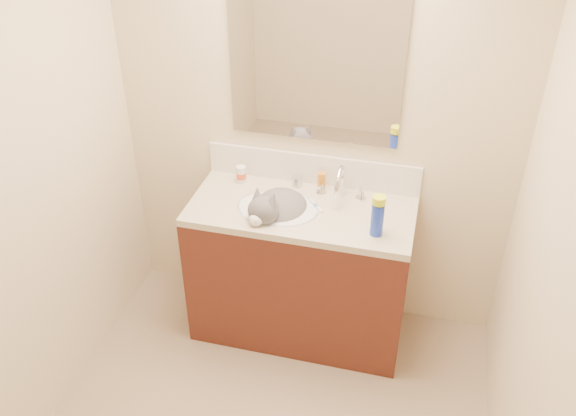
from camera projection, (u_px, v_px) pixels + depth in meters
The scene contains 16 objects.
room_shell at pixel (238, 207), 2.10m from camera, with size 2.24×2.54×2.52m.
vanity_cabinet at pixel (300, 273), 3.48m from camera, with size 1.20×0.55×0.82m, color #481C13.
counter_slab at pixel (301, 211), 3.24m from camera, with size 1.20×0.55×0.04m, color #C1B698.
basin at pixel (278, 218), 3.27m from camera, with size 0.45×0.36×0.14m, color silver.
faucet at pixel (340, 185), 3.26m from camera, with size 0.28×0.20×0.21m.
cat at pixel (277, 212), 3.24m from camera, with size 0.40×0.46×0.33m.
backsplash at pixel (312, 169), 3.39m from camera, with size 1.20×0.02×0.18m, color silver.
mirror at pixel (315, 67), 3.07m from camera, with size 0.90×0.02×0.80m, color white.
pill_bottle at pixel (241, 174), 3.42m from camera, with size 0.05×0.05×0.10m, color silver.
pill_label at pixel (241, 175), 3.43m from camera, with size 0.06×0.06×0.04m, color #D84E24.
silver_jar at pixel (297, 182), 3.40m from camera, with size 0.05×0.05×0.06m, color #B7B7BC.
amber_bottle at pixel (322, 182), 3.35m from camera, with size 0.04×0.04×0.11m, color #C57617.
toothbrush at pixel (316, 206), 3.24m from camera, with size 0.01×0.14×0.01m, color silver.
toothbrush_head at pixel (316, 205), 3.24m from camera, with size 0.01×0.03×0.01m, color #6992DF.
spray_can at pixel (377, 220), 2.99m from camera, with size 0.06×0.06×0.17m, color #1C38C4.
spray_cap at pixel (379, 200), 2.92m from camera, with size 0.07×0.07×0.04m, color #D0E418.
Camera 1 is at (0.60, -1.65, 2.65)m, focal length 38.00 mm.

